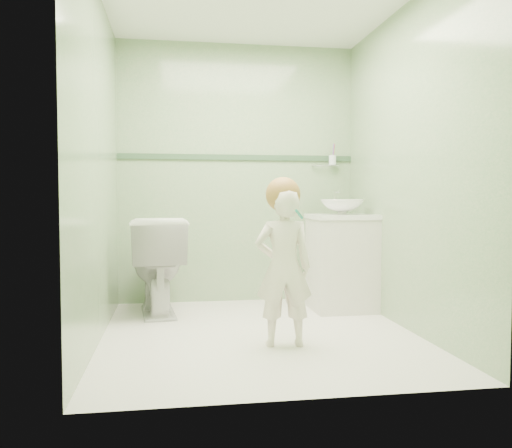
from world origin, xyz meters
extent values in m
plane|color=white|center=(0.00, 0.00, 0.00)|extent=(2.50, 2.50, 0.00)
cube|color=#7FAB79|center=(0.00, 1.25, 1.20)|extent=(2.20, 0.04, 2.40)
cube|color=#7FAB79|center=(0.00, -1.25, 1.20)|extent=(2.20, 0.04, 2.40)
cube|color=#7FAB79|center=(-1.10, 0.00, 1.20)|extent=(0.04, 2.50, 2.40)
cube|color=#7FAB79|center=(1.10, 0.00, 1.20)|extent=(0.04, 2.50, 2.40)
cube|color=#365539|center=(0.00, 1.24, 1.35)|extent=(2.20, 0.02, 0.05)
cube|color=silver|center=(0.84, 0.70, 0.40)|extent=(0.52, 0.50, 0.80)
cube|color=white|center=(0.84, 0.70, 0.81)|extent=(0.54, 0.52, 0.04)
imported|color=white|center=(0.84, 0.70, 0.89)|extent=(0.37, 0.37, 0.13)
cylinder|color=silver|center=(0.84, 0.90, 0.95)|extent=(0.03, 0.03, 0.18)
cylinder|color=silver|center=(0.84, 0.85, 1.03)|extent=(0.02, 0.12, 0.02)
cylinder|color=silver|center=(0.84, 1.20, 1.28)|extent=(0.26, 0.02, 0.02)
cylinder|color=silver|center=(0.90, 1.18, 1.33)|extent=(0.07, 0.07, 0.09)
cylinder|color=#714DAD|center=(0.90, 1.17, 1.40)|extent=(0.01, 0.01, 0.17)
cylinder|color=#E13A44|center=(0.91, 1.19, 1.40)|extent=(0.01, 0.01, 0.17)
imported|color=white|center=(-0.74, 0.80, 0.41)|extent=(0.53, 0.84, 0.81)
imported|color=#EEE4CE|center=(0.11, -0.32, 0.51)|extent=(0.39, 0.27, 1.03)
sphere|color=#A06F34|center=(0.11, -0.29, 0.99)|extent=(0.23, 0.23, 0.23)
cylinder|color=#158468|center=(0.18, -0.45, 0.87)|extent=(0.08, 0.13, 0.06)
cube|color=white|center=(0.12, -0.40, 0.91)|extent=(0.03, 0.03, 0.02)
camera|label=1|loc=(-0.61, -3.68, 0.97)|focal=37.08mm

